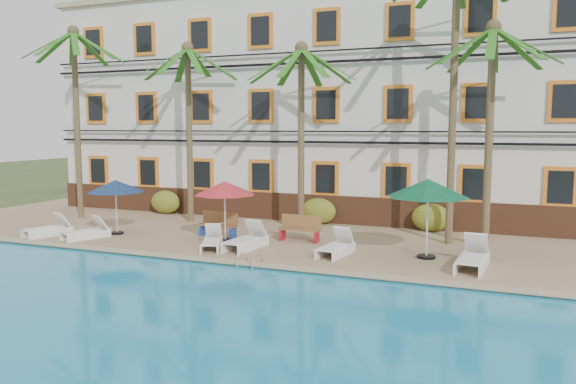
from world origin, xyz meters
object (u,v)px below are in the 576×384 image
at_px(bench_left, 219,224).
at_px(lounger_f, 473,258).
at_px(palm_c, 301,110).
at_px(lounger_c, 212,241).
at_px(umbrella_red, 225,188).
at_px(bench_right, 300,228).
at_px(umbrella_green, 428,189).
at_px(umbrella_blue, 116,186).
at_px(pool_ladder, 250,266).
at_px(lounger_b, 87,231).
at_px(lounger_a, 49,229).
at_px(palm_a, 76,97).
at_px(palm_e, 491,102).
at_px(lounger_e, 336,247).
at_px(lounger_d, 246,240).
at_px(palm_b, 189,107).
at_px(palm_d, 454,63).

bearing_deg(bench_left, lounger_f, -9.52).
bearing_deg(palm_c, lounger_c, -111.45).
xyz_separation_m(umbrella_red, bench_right, (2.48, 1.05, -1.44)).
bearing_deg(bench_left, umbrella_green, -5.02).
xyz_separation_m(umbrella_blue, pool_ladder, (6.89, -2.60, -1.83)).
distance_m(umbrella_blue, umbrella_red, 4.51).
height_order(lounger_b, pool_ladder, lounger_b).
bearing_deg(lounger_b, lounger_a, -175.95).
relative_size(umbrella_blue, umbrella_red, 0.96).
distance_m(palm_a, umbrella_blue, 6.11).
distance_m(palm_c, bench_left, 5.41).
distance_m(palm_e, lounger_e, 7.04).
relative_size(lounger_c, lounger_e, 0.96).
height_order(lounger_c, lounger_e, lounger_e).
bearing_deg(lounger_a, lounger_d, 5.23).
xyz_separation_m(palm_e, umbrella_green, (-1.63, -2.38, -2.71)).
xyz_separation_m(palm_b, palm_c, (5.28, -0.41, -0.19)).
xyz_separation_m(bench_left, pool_ladder, (3.03, -3.62, -0.47)).
distance_m(palm_e, umbrella_green, 3.95).
height_order(palm_a, palm_e, palm_a).
bearing_deg(palm_d, palm_b, 175.82).
xyz_separation_m(lounger_c, bench_right, (2.30, 2.35, 0.21)).
distance_m(palm_e, lounger_c, 10.39).
bearing_deg(umbrella_red, lounger_e, -8.51).
bearing_deg(umbrella_green, palm_b, 162.70).
height_order(lounger_a, bench_left, bench_left).
bearing_deg(lounger_d, lounger_e, 3.80).
bearing_deg(bench_right, umbrella_green, -12.78).
bearing_deg(lounger_d, lounger_f, 0.04).
bearing_deg(pool_ladder, lounger_f, 18.74).
bearing_deg(lounger_c, lounger_a, -177.62).
relative_size(lounger_a, bench_right, 1.24).
bearing_deg(umbrella_green, palm_e, 55.62).
xyz_separation_m(palm_e, lounger_a, (-15.40, -3.97, -4.62)).
relative_size(lounger_c, bench_left, 1.18).
xyz_separation_m(lounger_e, bench_left, (-5.00, 1.34, 0.19)).
bearing_deg(lounger_c, lounger_e, 8.81).
relative_size(umbrella_red, lounger_e, 1.20).
distance_m(palm_d, lounger_c, 10.19).
bearing_deg(palm_a, lounger_f, -10.52).
xyz_separation_m(palm_d, lounger_f, (1.02, -3.34, -5.93)).
relative_size(umbrella_blue, pool_ladder, 2.90).
distance_m(palm_e, lounger_b, 14.96).
bearing_deg(umbrella_green, umbrella_red, -179.96).
relative_size(umbrella_blue, bench_left, 1.42).
distance_m(lounger_b, bench_right, 7.87).
bearing_deg(lounger_e, umbrella_green, 13.49).
height_order(umbrella_green, lounger_b, umbrella_green).
distance_m(umbrella_green, pool_ladder, 5.97).
distance_m(palm_d, bench_left, 10.15).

